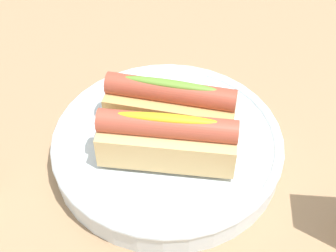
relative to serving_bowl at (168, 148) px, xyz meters
The scene contains 4 objects.
ground_plane 0.02m from the serving_bowl, 37.55° to the right, with size 2.40×2.40×0.00m, color #9E7A56.
serving_bowl is the anchor object (origin of this frame).
hotdog_front 0.05m from the serving_bowl, 105.04° to the right, with size 0.16×0.10×0.06m.
hotdog_back 0.05m from the serving_bowl, 74.96° to the left, with size 0.16×0.09×0.06m.
Camera 1 is at (0.06, 0.38, 0.45)m, focal length 51.99 mm.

